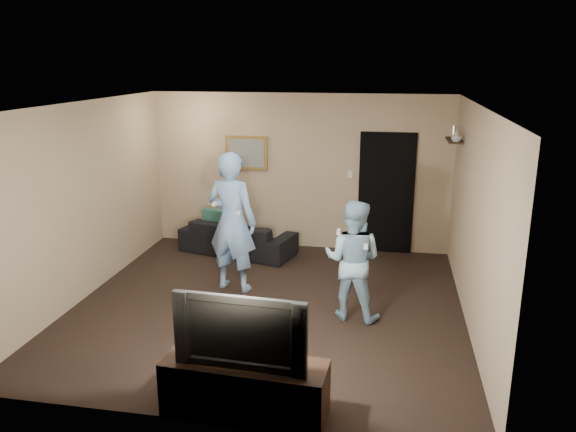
% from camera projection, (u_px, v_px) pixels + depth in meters
% --- Properties ---
extents(ground, '(5.00, 5.00, 0.00)m').
position_uv_depth(ground, '(268.00, 305.00, 7.37)').
color(ground, black).
rests_on(ground, ground).
extents(ceiling, '(5.00, 5.00, 0.04)m').
position_uv_depth(ceiling, '(266.00, 105.00, 6.67)').
color(ceiling, silver).
rests_on(ceiling, wall_back).
extents(wall_back, '(5.00, 0.04, 2.60)m').
position_uv_depth(wall_back, '(299.00, 172.00, 9.39)').
color(wall_back, tan).
rests_on(wall_back, ground).
extents(wall_front, '(5.00, 0.04, 2.60)m').
position_uv_depth(wall_front, '(202.00, 287.00, 4.65)').
color(wall_front, tan).
rests_on(wall_front, ground).
extents(wall_left, '(0.04, 5.00, 2.60)m').
position_uv_depth(wall_left, '(84.00, 201.00, 7.46)').
color(wall_left, tan).
rests_on(wall_left, ground).
extents(wall_right, '(0.04, 5.00, 2.60)m').
position_uv_depth(wall_right, '(475.00, 220.00, 6.59)').
color(wall_right, tan).
rests_on(wall_right, ground).
extents(sofa, '(2.02, 1.19, 0.55)m').
position_uv_depth(sofa, '(238.00, 237.00, 9.31)').
color(sofa, black).
rests_on(sofa, ground).
extents(throw_pillow, '(0.51, 0.24, 0.49)m').
position_uv_depth(throw_pillow, '(217.00, 224.00, 9.32)').
color(throw_pillow, '#17463F').
rests_on(throw_pillow, sofa).
extents(painting_frame, '(0.72, 0.05, 0.57)m').
position_uv_depth(painting_frame, '(246.00, 153.00, 9.44)').
color(painting_frame, olive).
rests_on(painting_frame, wall_back).
extents(painting_canvas, '(0.62, 0.01, 0.47)m').
position_uv_depth(painting_canvas, '(246.00, 153.00, 9.42)').
color(painting_canvas, slate).
rests_on(painting_canvas, painting_frame).
extents(doorway, '(0.90, 0.06, 2.00)m').
position_uv_depth(doorway, '(386.00, 193.00, 9.19)').
color(doorway, black).
rests_on(doorway, ground).
extents(light_switch, '(0.08, 0.02, 0.12)m').
position_uv_depth(light_switch, '(350.00, 174.00, 9.22)').
color(light_switch, silver).
rests_on(light_switch, wall_back).
extents(wall_shelf, '(0.20, 0.60, 0.03)m').
position_uv_depth(wall_shelf, '(454.00, 140.00, 8.13)').
color(wall_shelf, black).
rests_on(wall_shelf, wall_right).
extents(shelf_vase, '(0.18, 0.18, 0.15)m').
position_uv_depth(shelf_vase, '(457.00, 136.00, 7.86)').
color(shelf_vase, '#B3B4B8').
rests_on(shelf_vase, wall_shelf).
extents(shelf_figurine, '(0.06, 0.06, 0.18)m').
position_uv_depth(shelf_figurine, '(454.00, 132.00, 8.23)').
color(shelf_figurine, silver).
rests_on(shelf_figurine, wall_shelf).
extents(tv_console, '(1.51, 0.56, 0.53)m').
position_uv_depth(tv_console, '(245.00, 388.00, 5.07)').
color(tv_console, black).
rests_on(tv_console, ground).
extents(television, '(1.20, 0.22, 0.68)m').
position_uv_depth(television, '(244.00, 327.00, 4.91)').
color(television, black).
rests_on(television, tv_console).
extents(wii_player_left, '(0.79, 0.60, 1.95)m').
position_uv_depth(wii_player_left, '(232.00, 222.00, 7.68)').
color(wii_player_left, '#80A9DD').
rests_on(wii_player_left, ground).
extents(wii_player_right, '(0.83, 0.70, 1.51)m').
position_uv_depth(wii_player_right, '(353.00, 260.00, 6.86)').
color(wii_player_right, '#97C1DB').
rests_on(wii_player_right, ground).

